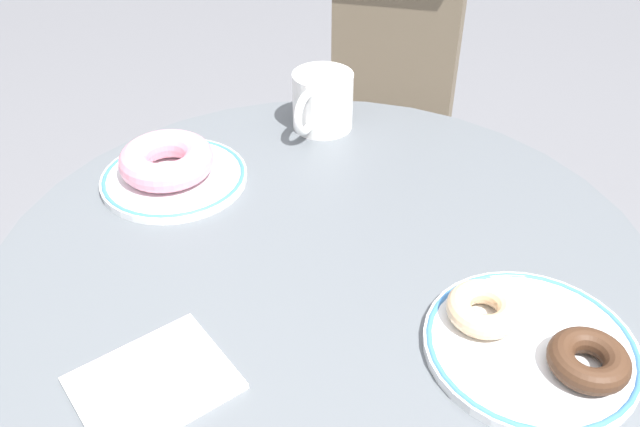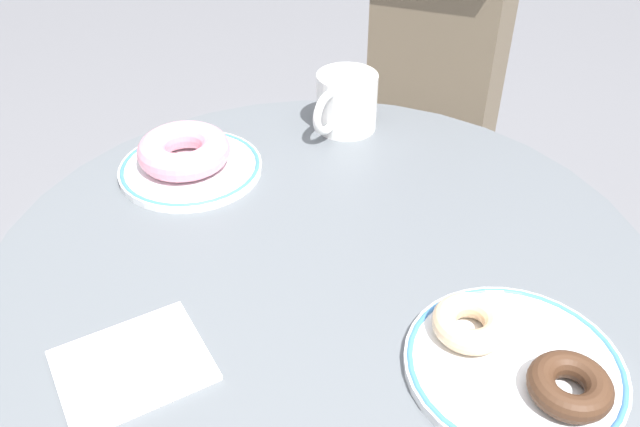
# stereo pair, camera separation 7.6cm
# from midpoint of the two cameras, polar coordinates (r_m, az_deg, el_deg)

# --- Properties ---
(cafe_table) EXTENTS (0.78, 0.78, 0.72)m
(cafe_table) POSITION_cam_midpoint_polar(r_m,az_deg,el_deg) (0.93, -2.08, -13.47)
(cafe_table) COLOR #565B60
(cafe_table) RESTS_ON ground
(plate_left) EXTENTS (0.20, 0.20, 0.01)m
(plate_left) POSITION_cam_midpoint_polar(r_m,az_deg,el_deg) (0.92, -14.76, 2.95)
(plate_left) COLOR white
(plate_left) RESTS_ON cafe_table
(plate_right) EXTENTS (0.21, 0.21, 0.01)m
(plate_right) POSITION_cam_midpoint_polar(r_m,az_deg,el_deg) (0.69, 14.66, -11.13)
(plate_right) COLOR white
(plate_right) RESTS_ON cafe_table
(donut_pink_frosted) EXTENTS (0.14, 0.14, 0.04)m
(donut_pink_frosted) POSITION_cam_midpoint_polar(r_m,az_deg,el_deg) (0.91, -15.43, 4.38)
(donut_pink_frosted) COLOR pink
(donut_pink_frosted) RESTS_ON plate_left
(donut_chocolate) EXTENTS (0.11, 0.11, 0.03)m
(donut_chocolate) POSITION_cam_midpoint_polar(r_m,az_deg,el_deg) (0.66, 19.11, -12.00)
(donut_chocolate) COLOR #422819
(donut_chocolate) RESTS_ON plate_right
(donut_glazed) EXTENTS (0.10, 0.10, 0.03)m
(donut_glazed) POSITION_cam_midpoint_polar(r_m,az_deg,el_deg) (0.69, 10.88, -8.20)
(donut_glazed) COLOR #E0B789
(donut_glazed) RESTS_ON plate_right
(paper_napkin) EXTENTS (0.16, 0.17, 0.01)m
(paper_napkin) POSITION_cam_midpoint_polar(r_m,az_deg,el_deg) (0.67, -17.43, -13.93)
(paper_napkin) COLOR white
(paper_napkin) RESTS_ON cafe_table
(coffee_mug) EXTENTS (0.09, 0.13, 0.09)m
(coffee_mug) POSITION_cam_midpoint_polar(r_m,az_deg,el_deg) (1.00, -2.05, 9.56)
(coffee_mug) COLOR white
(coffee_mug) RESTS_ON cafe_table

